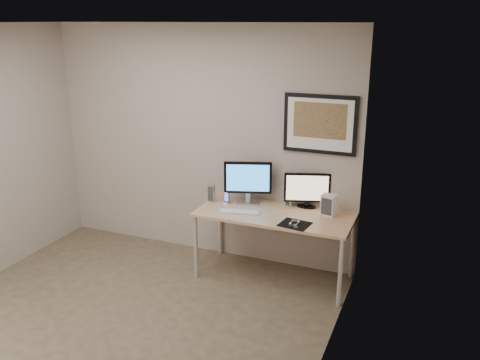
{
  "coord_description": "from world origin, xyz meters",
  "views": [
    {
      "loc": [
        2.49,
        -3.29,
        2.63
      ],
      "look_at": [
        0.72,
        1.1,
        1.13
      ],
      "focal_mm": 38.0,
      "sensor_mm": 36.0,
      "label": 1
    }
  ],
  "objects": [
    {
      "name": "keyboard",
      "position": [
        0.66,
        1.23,
        0.74
      ],
      "size": [
        0.43,
        0.19,
        0.01
      ],
      "primitive_type": "cube",
      "rotation": [
        0.0,
        0.0,
        0.2
      ],
      "color": "#BCBCC1",
      "rests_on": "desk"
    },
    {
      "name": "speaker_left",
      "position": [
        0.25,
        1.43,
        0.83
      ],
      "size": [
        0.08,
        0.08,
        0.19
      ],
      "primitive_type": "cylinder",
      "rotation": [
        0.0,
        0.0,
        0.11
      ],
      "color": "#BCBCC1",
      "rests_on": "desk"
    },
    {
      "name": "mouse",
      "position": [
        1.27,
        1.13,
        0.75
      ],
      "size": [
        0.07,
        0.12,
        0.04
      ],
      "primitive_type": "ellipsoid",
      "rotation": [
        0.0,
        0.0,
        -0.06
      ],
      "color": "black",
      "rests_on": "mousepad"
    },
    {
      "name": "desk",
      "position": [
        1.0,
        1.35,
        0.66
      ],
      "size": [
        1.6,
        0.7,
        0.73
      ],
      "color": "#A87F51",
      "rests_on": "floor"
    },
    {
      "name": "mousepad",
      "position": [
        1.28,
        1.14,
        0.73
      ],
      "size": [
        0.32,
        0.29,
        0.0
      ],
      "primitive_type": "cube",
      "rotation": [
        0.0,
        0.0,
        -0.13
      ],
      "color": "black",
      "rests_on": "desk"
    },
    {
      "name": "monitor_tv",
      "position": [
        1.26,
        1.63,
        0.93
      ],
      "size": [
        0.47,
        0.17,
        0.38
      ],
      "rotation": [
        0.0,
        0.0,
        0.31
      ],
      "color": "black",
      "rests_on": "desk"
    },
    {
      "name": "speaker_right",
      "position": [
        1.08,
        1.61,
        0.81
      ],
      "size": [
        0.08,
        0.08,
        0.16
      ],
      "primitive_type": "cylinder",
      "rotation": [
        0.0,
        0.0,
        -0.38
      ],
      "color": "#BCBCC1",
      "rests_on": "desk"
    },
    {
      "name": "phone_dock",
      "position": [
        0.43,
        1.42,
        0.8
      ],
      "size": [
        0.08,
        0.08,
        0.14
      ],
      "primitive_type": "cube",
      "rotation": [
        0.0,
        0.0,
        -0.26
      ],
      "color": "black",
      "rests_on": "desk"
    },
    {
      "name": "remote",
      "position": [
        1.29,
        1.09,
        0.74
      ],
      "size": [
        0.09,
        0.15,
        0.02
      ],
      "primitive_type": "cube",
      "rotation": [
        0.0,
        0.0,
        0.35
      ],
      "color": "black",
      "rests_on": "desk"
    },
    {
      "name": "room",
      "position": [
        0.0,
        0.45,
        1.64
      ],
      "size": [
        3.6,
        3.6,
        3.6
      ],
      "color": "white",
      "rests_on": "ground"
    },
    {
      "name": "framed_art",
      "position": [
        1.35,
        1.68,
        1.62
      ],
      "size": [
        0.75,
        0.04,
        0.6
      ],
      "color": "black",
      "rests_on": "room"
    },
    {
      "name": "monitor_large",
      "position": [
        0.64,
        1.52,
        0.99
      ],
      "size": [
        0.49,
        0.23,
        0.46
      ],
      "rotation": [
        0.0,
        0.0,
        0.32
      ],
      "color": "#BCBCC1",
      "rests_on": "desk"
    },
    {
      "name": "fan_unit",
      "position": [
        1.52,
        1.5,
        0.84
      ],
      "size": [
        0.16,
        0.14,
        0.22
      ],
      "primitive_type": "cube",
      "rotation": [
        0.0,
        0.0,
        -0.25
      ],
      "color": "silver",
      "rests_on": "desk"
    },
    {
      "name": "floor",
      "position": [
        0.0,
        0.0,
        0.0
      ],
      "size": [
        3.6,
        3.6,
        0.0
      ],
      "primitive_type": "plane",
      "color": "#4D4030",
      "rests_on": "ground"
    }
  ]
}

